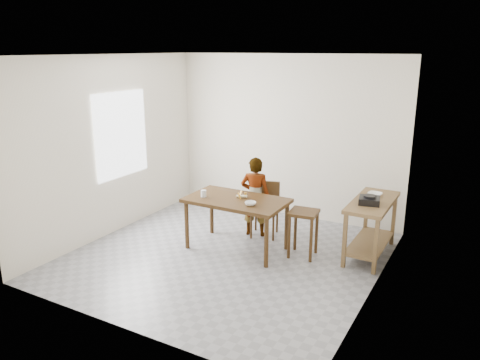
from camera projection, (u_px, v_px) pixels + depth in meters
The scene contains 17 objects.
floor at pixel (226, 257), 6.49m from camera, with size 4.00×4.00×0.04m, color gray.
ceiling at pixel (224, 53), 5.74m from camera, with size 4.00×4.00×0.04m, color white.
wall_back at pixel (287, 137), 7.82m from camera, with size 4.00×0.04×2.70m, color silver.
wall_front at pixel (116, 205), 4.42m from camera, with size 4.00×0.04×2.70m, color silver.
wall_left at pixel (110, 146), 7.06m from camera, with size 0.04×4.00×2.70m, color silver.
wall_right at pixel (382, 182), 5.18m from camera, with size 0.04×4.00×2.70m, color silver.
window_pane at pixel (121, 135), 7.17m from camera, with size 0.02×1.10×1.30m, color white.
dining_table at pixel (237, 224), 6.64m from camera, with size 1.40×0.80×0.75m, color #3B2510, non-canonical shape.
prep_counter at pixel (371, 228), 6.42m from camera, with size 0.50×1.20×0.80m, color brown, non-canonical shape.
child at pixel (255, 197), 7.08m from camera, with size 0.45×0.29×1.23m, color silver.
dining_chair at pixel (264, 210), 7.10m from camera, with size 0.40×0.40×0.82m, color #3B2510, non-canonical shape.
stool at pixel (303, 233), 6.42m from camera, with size 0.37×0.37×0.65m, color #3B2510, non-canonical shape.
glass_tumbler at pixel (204, 193), 6.62m from camera, with size 0.08×0.08×0.10m, color white.
small_bowl at pixel (250, 203), 6.27m from camera, with size 0.15×0.15×0.05m, color white.
banana at pixel (242, 196), 6.57m from camera, with size 0.18×0.13×0.06m, color #F8D452, non-canonical shape.
serving_bowl at pixel (375, 194), 6.49m from camera, with size 0.19×0.19×0.05m, color white.
gas_burner at pixel (369, 201), 6.17m from camera, with size 0.27×0.27×0.09m, color black.
Camera 1 is at (3.06, -5.11, 2.79)m, focal length 35.00 mm.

